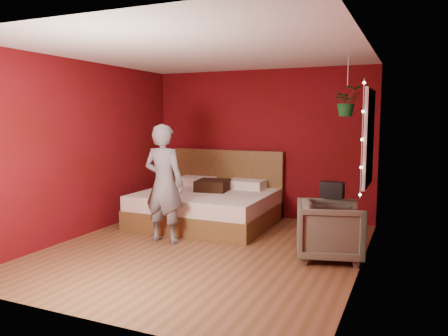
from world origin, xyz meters
The scene contains 10 objects.
floor centered at (0.00, 0.00, 0.00)m, with size 4.50×4.50×0.00m, color brown.
room_walls centered at (0.00, 0.00, 1.68)m, with size 4.04×4.54×2.62m.
window centered at (1.97, 0.90, 1.50)m, with size 0.05×0.97×1.27m.
fairy_lights centered at (1.94, 0.38, 1.50)m, with size 0.04×0.04×1.45m.
bed centered at (-0.62, 1.39, 0.31)m, with size 2.14×1.82×1.18m.
person centered at (-0.69, 0.11, 0.84)m, with size 0.61×0.40×1.68m, color slate.
armchair centered at (1.60, 0.30, 0.36)m, with size 0.77×0.80×0.73m, color #615C4D.
handbag centered at (1.57, 0.58, 0.83)m, with size 0.30×0.15×0.21m, color black.
throw_pillow centered at (-0.57, 1.47, 0.63)m, with size 0.51×0.51×0.18m, color black.
hanging_plant centered at (1.65, 1.10, 1.98)m, with size 0.46×0.43×0.82m.
Camera 1 is at (2.53, -5.11, 1.76)m, focal length 35.00 mm.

